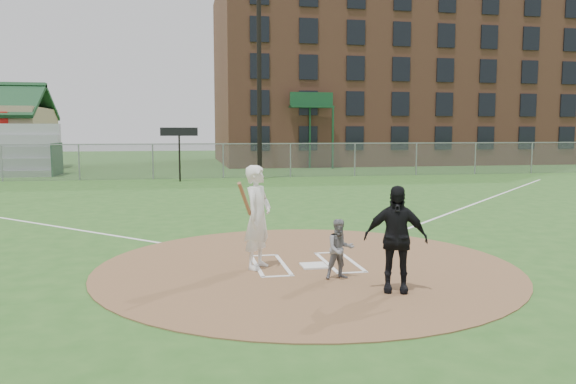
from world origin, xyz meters
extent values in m
plane|color=#2A581E|center=(0.00, 0.00, 0.00)|extent=(140.00, 140.00, 0.00)
cylinder|color=brown|center=(0.00, 0.00, 0.01)|extent=(8.40, 8.40, 0.02)
cube|color=white|center=(0.12, -0.11, 0.04)|extent=(0.50, 0.50, 0.03)
cube|color=white|center=(9.00, 9.00, 0.01)|extent=(17.04, 17.04, 0.01)
imported|color=gray|center=(0.37, -1.11, 0.57)|extent=(0.56, 0.45, 1.10)
imported|color=black|center=(1.06, -2.06, 0.92)|extent=(1.14, 0.78, 1.80)
cube|color=white|center=(-1.00, 0.15, 0.03)|extent=(0.08, 1.80, 0.01)
cube|color=white|center=(-0.45, 0.15, 0.03)|extent=(0.08, 1.80, 0.01)
cube|color=white|center=(-0.72, 1.05, 0.03)|extent=(0.62, 0.08, 0.01)
cube|color=white|center=(-0.72, -0.75, 0.03)|extent=(0.62, 0.08, 0.01)
cube|color=white|center=(1.00, 0.15, 0.03)|extent=(0.08, 1.80, 0.01)
cube|color=white|center=(0.45, 0.15, 0.03)|extent=(0.08, 1.80, 0.01)
cube|color=white|center=(0.72, 1.05, 0.03)|extent=(0.62, 0.08, 0.01)
cube|color=white|center=(0.72, -0.75, 0.03)|extent=(0.62, 0.08, 0.01)
imported|color=white|center=(-0.99, -0.02, 1.04)|extent=(0.82, 0.89, 2.04)
cylinder|color=#985E3C|center=(-1.29, -0.42, 1.45)|extent=(0.35, 0.56, 0.70)
cube|color=slate|center=(0.00, 22.00, 1.00)|extent=(56.00, 0.03, 2.00)
cube|color=gray|center=(0.00, 22.00, 2.00)|extent=(56.00, 0.06, 0.06)
cube|color=gray|center=(0.00, 22.00, 1.00)|extent=(56.08, 0.08, 2.00)
cube|color=#194728|center=(-10.00, 26.20, 1.00)|extent=(0.08, 3.20, 2.00)
cube|color=brown|center=(16.00, 38.00, 7.50)|extent=(30.00, 16.00, 15.00)
cube|color=black|center=(15.90, 29.94, 7.40)|extent=(26.60, 0.10, 12.20)
cube|color=#194728|center=(7.00, 29.34, 4.50)|extent=(3.20, 1.00, 0.15)
cube|color=#194728|center=(7.00, 29.84, 2.25)|extent=(0.12, 0.12, 4.50)
cube|color=#194728|center=(8.50, 28.89, 2.25)|extent=(0.12, 0.12, 4.50)
cube|color=#194728|center=(7.00, 29.34, 5.05)|extent=(3.20, 0.08, 1.00)
cylinder|color=black|center=(2.00, 21.00, 6.00)|extent=(0.26, 0.26, 12.00)
cylinder|color=black|center=(-2.50, 20.20, 1.30)|extent=(0.10, 0.10, 2.60)
cube|color=black|center=(-2.50, 20.20, 2.70)|extent=(2.00, 0.10, 0.45)
camera|label=1|loc=(-2.47, -10.82, 2.71)|focal=35.00mm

